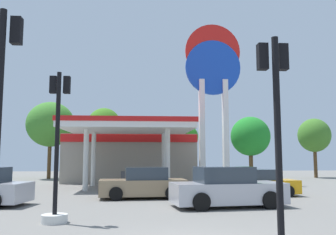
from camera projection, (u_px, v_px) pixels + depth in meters
name	position (u px, v px, depth m)	size (l,w,h in m)	color
gas_station	(130.00, 155.00, 29.48)	(10.56, 12.53, 4.45)	gray
station_pole_sign	(213.00, 81.00, 27.49)	(4.26, 0.56, 12.31)	white
car_3	(259.00, 184.00, 18.95)	(4.00, 1.98, 1.40)	black
car_4	(227.00, 188.00, 14.81)	(4.80, 2.54, 1.65)	black
car_5	(143.00, 184.00, 17.88)	(4.42, 2.21, 1.54)	black
traffic_signal_0	(278.00, 176.00, 7.32)	(0.73, 0.73, 4.57)	silver
traffic_signal_1	(56.00, 169.00, 11.35)	(0.80, 0.80, 4.79)	silver
tree_1	(51.00, 124.00, 34.41)	(4.52, 4.52, 7.32)	brown
tree_2	(104.00, 125.00, 34.61)	(3.23, 3.23, 6.76)	brown
tree_3	(183.00, 137.00, 35.46)	(3.03, 3.03, 5.33)	brown
tree_4	(250.00, 136.00, 33.38)	(3.64, 3.64, 5.79)	brown
tree_5	(314.00, 135.00, 35.93)	(3.18, 3.18, 5.89)	brown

